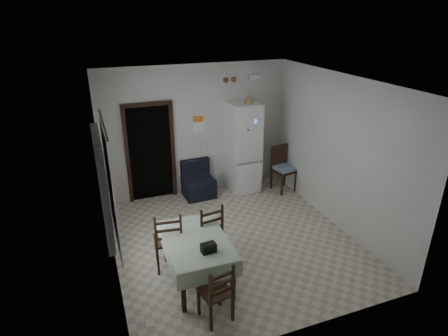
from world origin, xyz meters
name	(u,v)px	position (x,y,z in m)	size (l,w,h in m)	color
ground	(234,240)	(0.00, 0.00, 0.00)	(4.50, 4.50, 0.00)	beige
ceiling	(235,82)	(0.00, 0.00, 2.90)	(4.20, 4.50, 0.02)	white
wall_back	(196,131)	(0.00, 2.25, 1.45)	(4.20, 0.02, 2.90)	silver
wall_front	(306,238)	(0.00, -2.25, 1.45)	(4.20, 0.02, 2.90)	silver
wall_left	(106,187)	(-2.10, 0.00, 1.45)	(0.02, 4.50, 2.90)	silver
wall_right	(338,153)	(2.10, 0.00, 1.45)	(0.02, 4.50, 2.90)	silver
doorway	(148,150)	(-1.05, 2.45, 1.06)	(1.06, 0.52, 2.22)	black
window_recess	(103,187)	(-2.15, -0.20, 1.55)	(0.10, 1.20, 1.60)	silver
curtain	(110,186)	(-2.04, -0.20, 1.55)	(0.02, 1.45, 1.85)	white
curtain_rod	(103,123)	(-2.03, -0.20, 2.50)	(0.02, 0.02, 1.60)	black
calendar	(198,123)	(0.05, 2.24, 1.62)	(0.28, 0.02, 0.40)	white
calendar_image	(198,119)	(0.05, 2.23, 1.72)	(0.24, 0.01, 0.14)	orange
light_switch	(203,145)	(0.15, 2.24, 1.10)	(0.08, 0.02, 0.12)	beige
vent_left	(226,80)	(0.70, 2.23, 2.52)	(0.12, 0.12, 0.03)	brown
vent_right	(234,80)	(0.88, 2.23, 2.52)	(0.12, 0.12, 0.03)	brown
emergency_light	(254,77)	(1.35, 2.21, 2.55)	(0.25, 0.07, 0.09)	white
fridge	(243,148)	(1.01, 1.93, 1.04)	(0.67, 0.67, 2.07)	white
tan_cone	(249,99)	(1.08, 1.84, 2.17)	(0.23, 0.23, 0.19)	tan
navy_seat	(198,180)	(-0.07, 1.93, 0.41)	(0.67, 0.65, 0.81)	black
corner_chair	(284,169)	(1.87, 1.52, 0.53)	(0.46, 0.46, 1.06)	black
dining_table	(197,259)	(-0.94, -0.79, 0.37)	(0.93, 1.41, 0.73)	#9EB097
black_bag	(208,248)	(-0.86, -1.15, 0.80)	(0.21, 0.13, 0.14)	black
dining_chair_far_left	(168,239)	(-1.27, -0.32, 0.53)	(0.45, 0.45, 1.05)	black
dining_chair_far_right	(207,230)	(-0.59, -0.26, 0.51)	(0.44, 0.44, 1.02)	black
dining_chair_near_head	(215,291)	(-0.93, -1.66, 0.46)	(0.40, 0.40, 0.92)	black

